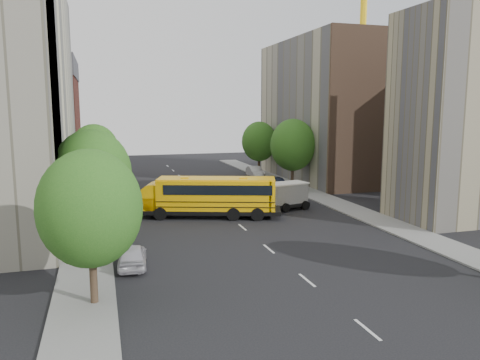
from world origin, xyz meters
name	(u,v)px	position (x,y,z in m)	size (l,w,h in m)	color
ground	(235,222)	(0.00, 0.00, 0.00)	(120.00, 120.00, 0.00)	black
sidewalk_left	(90,217)	(-11.50, 5.00, 0.06)	(3.00, 80.00, 0.12)	slate
sidewalk_right	(332,202)	(11.50, 5.00, 0.06)	(3.00, 80.00, 0.12)	slate
lane_markings	(208,199)	(0.00, 10.00, 0.01)	(0.15, 64.00, 0.01)	silver
building_left_cream	(0,99)	(-18.00, 6.00, 10.00)	(10.00, 26.00, 20.00)	beige
building_left_redbrick	(37,131)	(-18.00, 28.00, 6.50)	(10.00, 15.00, 13.00)	maroon
building_right_near	(462,118)	(18.00, -4.50, 8.50)	(10.00, 7.00, 17.00)	#9B8F6C
building_right_far	(325,111)	(18.00, 20.00, 9.00)	(10.00, 22.00, 18.00)	tan
building_right_sidewall	(371,111)	(18.00, 9.00, 9.00)	(10.10, 0.30, 18.00)	brown
tower_crane	(377,6)	(30.25, 28.00, 24.48)	(28.50, 1.20, 35.75)	yellow
street_tree_0	(90,209)	(-11.00, -14.00, 4.64)	(4.80, 4.80, 7.41)	#38281C
street_tree_1	(92,174)	(-11.00, -4.00, 4.95)	(5.12, 5.12, 7.90)	#38281C
street_tree_2	(95,152)	(-11.00, 14.00, 4.83)	(4.99, 4.99, 7.71)	#38281C
street_tree_4	(293,145)	(11.00, 14.00, 5.08)	(5.25, 5.25, 8.10)	#38281C
street_tree_5	(259,141)	(11.00, 26.00, 4.70)	(4.86, 4.86, 7.51)	#38281C
school_bus	(207,195)	(-1.86, 2.25, 1.95)	(12.58, 6.57, 3.49)	black
safari_truck	(279,196)	(4.98, 3.01, 1.32)	(6.15, 3.32, 2.50)	black
parked_car_0	(132,256)	(-8.90, -9.04, 0.69)	(1.62, 4.03, 1.37)	silver
parked_car_1	(111,196)	(-9.60, 10.88, 0.73)	(1.54, 4.43, 1.46)	silver
parked_car_4	(277,183)	(8.80, 13.11, 0.80)	(1.88, 4.68, 1.60)	#343B5C
parked_car_5	(255,172)	(9.60, 23.56, 0.74)	(1.57, 4.51, 1.49)	#A8A7A2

